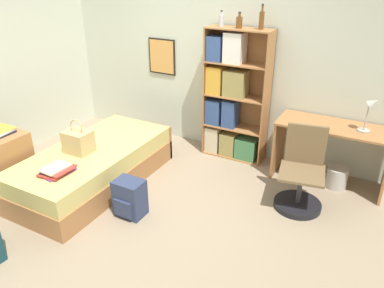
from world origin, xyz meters
name	(u,v)px	position (x,y,z in m)	size (l,w,h in m)	color
ground_plane	(141,198)	(0.00, 0.00, 0.00)	(14.00, 14.00, 0.00)	gray
wall_back	(208,58)	(0.00, 1.74, 1.30)	(10.00, 0.09, 2.60)	beige
bed	(95,166)	(-0.68, 0.02, 0.24)	(0.99, 2.06, 0.48)	#A36B3D
handbag	(78,141)	(-0.75, -0.12, 0.62)	(0.31, 0.24, 0.41)	tan
book_stack_on_bed	(57,170)	(-0.61, -0.61, 0.51)	(0.32, 0.38, 0.07)	#7A336B
dresser	(3,162)	(-1.55, -0.60, 0.36)	(0.59, 0.49, 0.72)	#A36B3D
bookcase	(230,100)	(0.45, 1.53, 0.82)	(0.86, 0.31, 1.77)	#A36B3D
bottle_green	(221,20)	(0.28, 1.52, 1.85)	(0.06, 0.06, 0.19)	#B7BCC1
bottle_brown	(239,22)	(0.54, 1.49, 1.85)	(0.08, 0.08, 0.19)	brown
bottle_clear	(262,20)	(0.80, 1.53, 1.88)	(0.06, 0.06, 0.29)	brown
desk	(332,143)	(1.84, 1.41, 0.54)	(1.31, 0.55, 0.77)	#A36B3D
desk_lamp	(372,108)	(2.19, 1.40, 1.05)	(0.19, 0.14, 0.43)	#ADA89E
desk_chair	(300,183)	(1.66, 0.75, 0.28)	(0.56, 0.56, 0.92)	black
backpack	(130,198)	(0.09, -0.31, 0.21)	(0.31, 0.26, 0.42)	#2D3856
waste_bin	(337,177)	(1.97, 1.36, 0.13)	(0.25, 0.25, 0.26)	#B7B2A8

